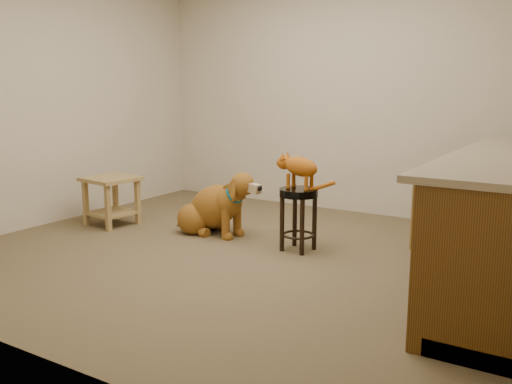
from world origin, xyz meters
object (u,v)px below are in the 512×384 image
Objects in this scene: golden_retriever at (215,208)px; side_table at (111,193)px; padded_stool at (299,207)px; tabby_kitten at (298,167)px; wood_stool at (438,208)px.

side_table is at bearing -160.51° from golden_retriever.
tabby_kitten reaches higher than padded_stool.
wood_stool is 3.06m from side_table.
padded_stool is 0.33m from tabby_kitten.
golden_retriever is at bearing 14.08° from side_table.
wood_stool is 1.31× the size of side_table.
wood_stool is at bearing 16.47° from side_table.
wood_stool is at bearing 23.21° from golden_retriever.
tabby_kitten is at bearing -146.13° from wood_stool.
padded_stool is at bearing 5.99° from side_table.
golden_retriever is at bearing -179.24° from tabby_kitten.
wood_stool reaches higher than side_table.
golden_retriever is at bearing -162.20° from wood_stool.
wood_stool is (0.97, 0.66, -0.02)m from padded_stool.
wood_stool is at bearing 38.29° from tabby_kitten.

